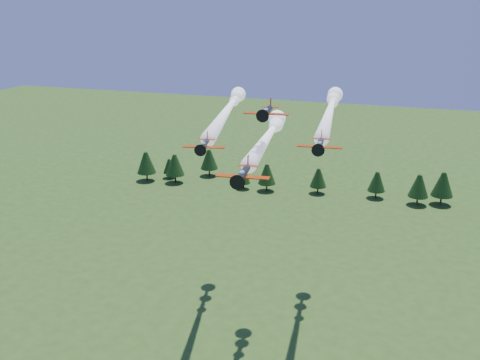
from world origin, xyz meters
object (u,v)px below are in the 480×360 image
(plane_right, at_px, (330,109))
(plane_left, at_px, (229,108))
(plane_slot, at_px, (267,111))
(plane_lead, at_px, (269,135))

(plane_right, bearing_deg, plane_left, -174.70)
(plane_left, distance_m, plane_slot, 26.56)
(plane_right, xyz_separation_m, plane_slot, (-6.60, -26.08, 3.99))
(plane_lead, height_order, plane_slot, plane_slot)
(plane_lead, bearing_deg, plane_right, 52.89)
(plane_lead, relative_size, plane_right, 0.83)
(plane_lead, xyz_separation_m, plane_right, (9.09, 15.52, 2.71))
(plane_left, height_order, plane_slot, plane_slot)
(plane_left, bearing_deg, plane_slot, -68.49)
(plane_left, relative_size, plane_slot, 6.56)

